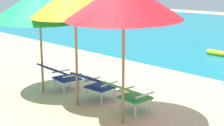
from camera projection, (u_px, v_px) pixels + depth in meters
ground_plane at (201, 70)px, 9.97m from camera, size 40.00×40.00×0.00m
lounge_chair_left at (60, 74)px, 7.88m from camera, size 0.61×0.92×0.68m
lounge_chair_center at (95, 83)px, 7.18m from camera, size 0.61×0.92×0.68m
lounge_chair_right at (129, 93)px, 6.49m from camera, size 0.56×0.88×0.68m
beach_umbrella_left at (39, 4)px, 7.42m from camera, size 2.87×2.86×2.39m
beach_umbrella_right at (124, 0)px, 5.64m from camera, size 2.64×2.65×2.55m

